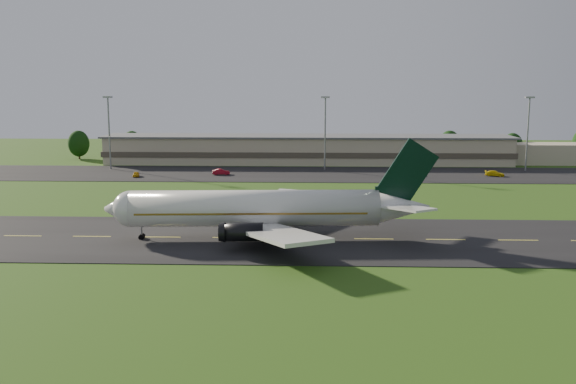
{
  "coord_description": "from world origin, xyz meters",
  "views": [
    {
      "loc": [
        1.31,
        -96.53,
        23.68
      ],
      "look_at": [
        -2.54,
        8.0,
        6.0
      ],
      "focal_mm": 40.0,
      "sensor_mm": 36.0,
      "label": 1
    }
  ],
  "objects_px": {
    "light_mast_west": "(109,124)",
    "service_vehicle_d": "(495,173)",
    "light_mast_east": "(528,125)",
    "light_mast_centre": "(325,124)",
    "service_vehicle_c": "(415,174)",
    "terminal": "(328,150)",
    "airliner": "(261,209)",
    "service_vehicle_b": "(221,172)",
    "service_vehicle_a": "(136,174)"
  },
  "relations": [
    {
      "from": "airliner",
      "to": "service_vehicle_c",
      "type": "distance_m",
      "value": 77.05
    },
    {
      "from": "service_vehicle_d",
      "to": "service_vehicle_a",
      "type": "bearing_deg",
      "value": 113.33
    },
    {
      "from": "light_mast_east",
      "to": "service_vehicle_c",
      "type": "height_order",
      "value": "light_mast_east"
    },
    {
      "from": "light_mast_centre",
      "to": "service_vehicle_c",
      "type": "bearing_deg",
      "value": -25.88
    },
    {
      "from": "light_mast_centre",
      "to": "light_mast_east",
      "type": "bearing_deg",
      "value": 0.0
    },
    {
      "from": "terminal",
      "to": "service_vehicle_a",
      "type": "xyz_separation_m",
      "value": [
        -50.19,
        -31.12,
        -3.27
      ]
    },
    {
      "from": "terminal",
      "to": "service_vehicle_b",
      "type": "bearing_deg",
      "value": -137.33
    },
    {
      "from": "light_mast_west",
      "to": "light_mast_east",
      "type": "height_order",
      "value": "same"
    },
    {
      "from": "service_vehicle_a",
      "to": "service_vehicle_b",
      "type": "relative_size",
      "value": 0.8
    },
    {
      "from": "terminal",
      "to": "light_mast_east",
      "type": "height_order",
      "value": "light_mast_east"
    },
    {
      "from": "service_vehicle_b",
      "to": "service_vehicle_d",
      "type": "height_order",
      "value": "service_vehicle_b"
    },
    {
      "from": "airliner",
      "to": "light_mast_centre",
      "type": "xyz_separation_m",
      "value": [
        11.48,
        79.95,
        8.08
      ]
    },
    {
      "from": "terminal",
      "to": "service_vehicle_c",
      "type": "relative_size",
      "value": 34.67
    },
    {
      "from": "light_mast_east",
      "to": "service_vehicle_c",
      "type": "xyz_separation_m",
      "value": [
        -31.8,
        -11.25,
        -12.06
      ]
    },
    {
      "from": "terminal",
      "to": "service_vehicle_a",
      "type": "bearing_deg",
      "value": -148.2
    },
    {
      "from": "light_mast_centre",
      "to": "light_mast_east",
      "type": "distance_m",
      "value": 55.0
    },
    {
      "from": "service_vehicle_a",
      "to": "airliner",
      "type": "bearing_deg",
      "value": -69.56
    },
    {
      "from": "terminal",
      "to": "service_vehicle_d",
      "type": "xyz_separation_m",
      "value": [
        42.35,
        -26.63,
        -3.18
      ]
    },
    {
      "from": "airliner",
      "to": "light_mast_west",
      "type": "distance_m",
      "value": 93.86
    },
    {
      "from": "light_mast_west",
      "to": "service_vehicle_c",
      "type": "distance_m",
      "value": 84.82
    },
    {
      "from": "service_vehicle_c",
      "to": "airliner",
      "type": "bearing_deg",
      "value": -90.31
    },
    {
      "from": "service_vehicle_a",
      "to": "terminal",
      "type": "bearing_deg",
      "value": 22.39
    },
    {
      "from": "light_mast_west",
      "to": "service_vehicle_d",
      "type": "distance_m",
      "value": 104.95
    },
    {
      "from": "terminal",
      "to": "light_mast_east",
      "type": "bearing_deg",
      "value": -16.8
    },
    {
      "from": "light_mast_centre",
      "to": "service_vehicle_b",
      "type": "bearing_deg",
      "value": -159.24
    },
    {
      "from": "service_vehicle_a",
      "to": "light_mast_west",
      "type": "bearing_deg",
      "value": 117.48
    },
    {
      "from": "service_vehicle_c",
      "to": "service_vehicle_d",
      "type": "distance_m",
      "value": 20.57
    },
    {
      "from": "light_mast_west",
      "to": "terminal",
      "type": "bearing_deg",
      "value": 14.76
    },
    {
      "from": "terminal",
      "to": "service_vehicle_c",
      "type": "height_order",
      "value": "terminal"
    },
    {
      "from": "light_mast_west",
      "to": "service_vehicle_c",
      "type": "relative_size",
      "value": 4.87
    },
    {
      "from": "light_mast_east",
      "to": "service_vehicle_d",
      "type": "height_order",
      "value": "light_mast_east"
    },
    {
      "from": "airliner",
      "to": "service_vehicle_d",
      "type": "distance_m",
      "value": 88.86
    },
    {
      "from": "light_mast_east",
      "to": "terminal",
      "type": "bearing_deg",
      "value": 163.2
    },
    {
      "from": "light_mast_west",
      "to": "light_mast_east",
      "type": "distance_m",
      "value": 115.0
    },
    {
      "from": "service_vehicle_b",
      "to": "service_vehicle_d",
      "type": "relative_size",
      "value": 0.94
    },
    {
      "from": "light_mast_west",
      "to": "airliner",
      "type": "bearing_deg",
      "value": -58.75
    },
    {
      "from": "airliner",
      "to": "service_vehicle_b",
      "type": "relative_size",
      "value": 11.14
    },
    {
      "from": "light_mast_centre",
      "to": "service_vehicle_d",
      "type": "distance_m",
      "value": 46.53
    },
    {
      "from": "service_vehicle_b",
      "to": "light_mast_east",
      "type": "bearing_deg",
      "value": -92.83
    },
    {
      "from": "service_vehicle_c",
      "to": "light_mast_west",
      "type": "bearing_deg",
      "value": -161.23
    },
    {
      "from": "airliner",
      "to": "service_vehicle_b",
      "type": "xyz_separation_m",
      "value": [
        -15.95,
        69.55,
        -3.8
      ]
    },
    {
      "from": "light_mast_centre",
      "to": "service_vehicle_d",
      "type": "height_order",
      "value": "light_mast_centre"
    },
    {
      "from": "light_mast_west",
      "to": "light_mast_centre",
      "type": "distance_m",
      "value": 60.0
    },
    {
      "from": "service_vehicle_c",
      "to": "light_mast_east",
      "type": "bearing_deg",
      "value": 45.96
    },
    {
      "from": "light_mast_west",
      "to": "service_vehicle_d",
      "type": "xyz_separation_m",
      "value": [
        103.75,
        -10.44,
        -11.93
      ]
    },
    {
      "from": "service_vehicle_b",
      "to": "service_vehicle_d",
      "type": "distance_m",
      "value": 71.18
    },
    {
      "from": "airliner",
      "to": "light_mast_west",
      "type": "xyz_separation_m",
      "value": [
        -48.52,
        79.95,
        8.08
      ]
    },
    {
      "from": "service_vehicle_c",
      "to": "service_vehicle_d",
      "type": "height_order",
      "value": "service_vehicle_d"
    },
    {
      "from": "light_mast_west",
      "to": "service_vehicle_b",
      "type": "relative_size",
      "value": 4.42
    },
    {
      "from": "airliner",
      "to": "service_vehicle_d",
      "type": "bearing_deg",
      "value": 47.91
    }
  ]
}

